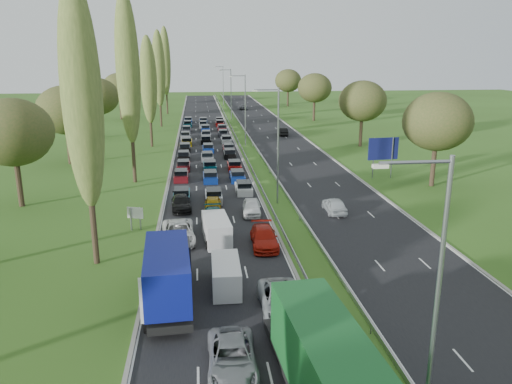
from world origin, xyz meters
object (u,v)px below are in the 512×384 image
green_lorry (332,380)px  info_sign (135,215)px  direction_sign (383,151)px  near_car_2 (178,232)px  white_van_rear (217,229)px  near_car_3 (181,203)px  white_van_front (226,274)px  blue_lorry (169,274)px

green_lorry → info_sign: (-10.89, 26.07, -0.95)m
direction_sign → near_car_2: bearing=-141.9°
near_car_2 → white_van_rear: 3.20m
near_car_3 → green_lorry: bearing=-81.2°
info_sign → white_van_front: bearing=-59.4°
blue_lorry → white_van_front: (3.63, 1.90, -1.08)m
white_van_rear → near_car_3: bearing=104.3°
blue_lorry → white_van_rear: blue_lorry is taller
white_van_front → direction_sign: (21.48, 28.56, 2.60)m
info_sign → near_car_3: bearing=55.7°
blue_lorry → white_van_rear: size_ratio=1.85×
white_van_front → info_sign: 14.38m
green_lorry → white_van_rear: green_lorry is taller
blue_lorry → near_car_2: bearing=85.9°
near_car_3 → white_van_front: bearing=-82.9°
direction_sign → green_lorry: bearing=-113.0°
white_van_front → blue_lorry: bearing=-151.6°
white_van_rear → direction_sign: bearing=37.4°
near_car_3 → white_van_rear: (3.20, -9.20, 0.33)m
white_van_front → white_van_rear: bearing=92.4°
green_lorry → white_van_rear: bearing=95.5°
blue_lorry → white_van_front: 4.24m
white_van_rear → blue_lorry: bearing=-112.3°
green_lorry → info_sign: 28.27m
blue_lorry → white_van_front: size_ratio=1.99×
white_van_rear → info_sign: 7.91m
near_car_3 → direction_sign: bearing=19.1°
green_lorry → direction_sign: bearing=62.9°
green_lorry → white_van_front: green_lorry is taller
near_car_2 → white_van_front: (3.44, -9.03, 0.15)m
near_car_2 → info_sign: size_ratio=2.74×
near_car_2 → white_van_rear: (3.19, -0.19, 0.23)m
near_car_3 → green_lorry: 32.54m
near_car_3 → green_lorry: size_ratio=0.33×
near_car_2 → green_lorry: size_ratio=0.39×
green_lorry → direction_sign: size_ratio=2.81×
green_lorry → near_car_3: bearing=98.4°
near_car_3 → direction_sign: size_ratio=0.92×
white_van_rear → info_sign: bearing=148.6°
white_van_front → white_van_rear: (-0.25, 8.84, 0.07)m
info_sign → direction_sign: (28.80, 16.19, 2.20)m
near_car_2 → blue_lorry: (-0.19, -10.92, 1.23)m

